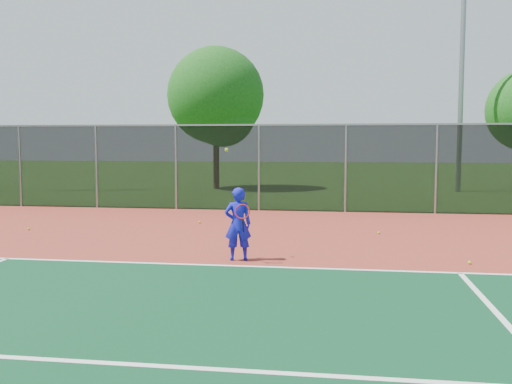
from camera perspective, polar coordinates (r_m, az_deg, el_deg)
ground at (r=8.12m, az=9.78°, el=-12.53°), size 120.00×120.00×0.00m
court_apron at (r=10.04m, az=9.48°, el=-9.03°), size 30.00×20.00×0.02m
fence_back at (r=19.76m, az=8.95°, el=2.47°), size 30.00×0.06×3.03m
tennis_player at (r=11.63m, az=-1.82°, el=-3.19°), size 0.62×0.66×2.29m
practice_ball_2 at (r=17.00m, az=-5.65°, el=-3.02°), size 0.07×0.07×0.07m
practice_ball_3 at (r=16.83m, az=-21.78°, el=-3.44°), size 0.07×0.07×0.07m
practice_ball_5 at (r=12.12m, az=20.57°, el=-6.62°), size 0.07×0.07×0.07m
practice_ball_6 at (r=15.33m, az=12.19°, el=-4.00°), size 0.07×0.07×0.07m
floodlight_n at (r=29.81m, az=19.96°, el=14.20°), size 0.90×0.40×13.07m
tree_back_left at (r=29.39m, az=-3.87°, el=9.19°), size 4.94×4.94×7.25m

